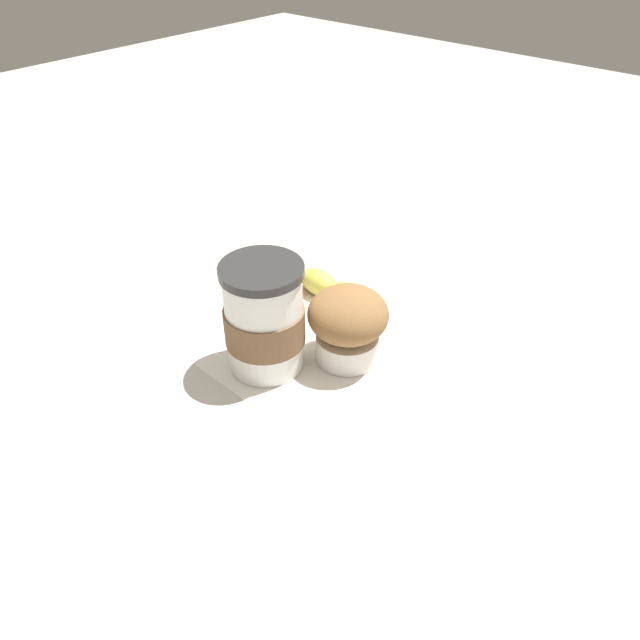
# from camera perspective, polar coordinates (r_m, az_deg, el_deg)

# --- Properties ---
(ground_plane) EXTENTS (3.00, 3.00, 0.00)m
(ground_plane) POSITION_cam_1_polar(r_m,az_deg,el_deg) (0.76, -0.00, -3.05)
(ground_plane) COLOR beige
(paper_napkin) EXTENTS (0.24, 0.24, 0.00)m
(paper_napkin) POSITION_cam_1_polar(r_m,az_deg,el_deg) (0.76, -0.00, -3.01)
(paper_napkin) COLOR white
(paper_napkin) RESTS_ON ground_plane
(coffee_cup) EXTENTS (0.09, 0.09, 0.13)m
(coffee_cup) POSITION_cam_1_polar(r_m,az_deg,el_deg) (0.70, -5.12, 0.10)
(coffee_cup) COLOR white
(coffee_cup) RESTS_ON paper_napkin
(muffin) EXTENTS (0.09, 0.09, 0.09)m
(muffin) POSITION_cam_1_polar(r_m,az_deg,el_deg) (0.72, 2.56, -0.24)
(muffin) COLOR white
(muffin) RESTS_ON paper_napkin
(banana) EXTENTS (0.09, 0.19, 0.03)m
(banana) POSITION_cam_1_polar(r_m,az_deg,el_deg) (0.83, 0.59, 2.51)
(banana) COLOR #D6CC4C
(banana) RESTS_ON paper_napkin
(sugar_packet) EXTENTS (0.06, 0.06, 0.01)m
(sugar_packet) POSITION_cam_1_polar(r_m,az_deg,el_deg) (0.87, -2.61, 3.01)
(sugar_packet) COLOR pink
(sugar_packet) RESTS_ON ground_plane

